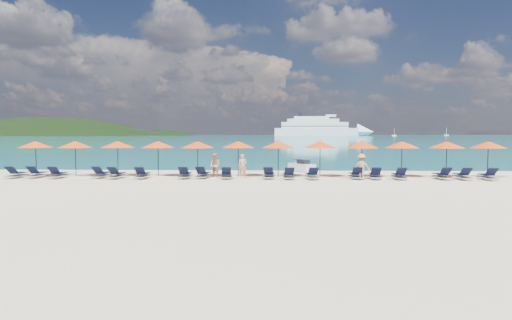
{
  "coord_description": "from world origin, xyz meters",
  "views": [
    {
      "loc": [
        0.93,
        -21.21,
        2.69
      ],
      "look_at": [
        0.0,
        3.0,
        1.2
      ],
      "focal_mm": 30.0,
      "sensor_mm": 36.0,
      "label": 1
    }
  ],
  "objects": [
    {
      "name": "ground",
      "position": [
        0.0,
        0.0,
        0.0
      ],
      "size": [
        1400.0,
        1400.0,
        0.0
      ],
      "primitive_type": "plane",
      "color": "beige"
    },
    {
      "name": "sea",
      "position": [
        0.0,
        660.0,
        0.01
      ],
      "size": [
        1600.0,
        1300.0,
        0.01
      ],
      "primitive_type": "cube",
      "color": "#1FA9B2",
      "rests_on": "ground"
    },
    {
      "name": "headland_main",
      "position": [
        -300.0,
        540.0,
        -38.0
      ],
      "size": [
        374.0,
        242.0,
        126.5
      ],
      "color": "black",
      "rests_on": "ground"
    },
    {
      "name": "headland_small",
      "position": [
        -150.0,
        560.0,
        -35.0
      ],
      "size": [
        162.0,
        126.0,
        85.5
      ],
      "color": "black",
      "rests_on": "ground"
    },
    {
      "name": "cruise_ship",
      "position": [
        74.1,
        583.03,
        10.04
      ],
      "size": [
        138.92,
        24.75,
        38.56
      ],
      "rotation": [
        0.0,
        0.0,
        -0.02
      ],
      "color": "white",
      "rests_on": "ground"
    },
    {
      "name": "sailboat_near",
      "position": [
        151.47,
        513.56,
        0.97
      ],
      "size": [
        5.15,
        1.72,
        9.45
      ],
      "color": "white",
      "rests_on": "ground"
    },
    {
      "name": "sailboat_far",
      "position": [
        244.97,
        588.39,
        1.08
      ],
      "size": [
        5.72,
        1.91,
        10.49
      ],
      "color": "white",
      "rests_on": "ground"
    },
    {
      "name": "jetski",
      "position": [
        3.03,
        9.3,
        0.35
      ],
      "size": [
        1.92,
        2.49,
        0.84
      ],
      "rotation": [
        0.0,
        0.0,
        0.51
      ],
      "color": "silver",
      "rests_on": "ground"
    },
    {
      "name": "beachgoer_a",
      "position": [
        -0.87,
        4.45,
        0.74
      ],
      "size": [
        0.54,
        0.35,
        1.47
      ],
      "primitive_type": "imported",
      "rotation": [
        0.0,
        0.0,
        -0.0
      ],
      "color": "tan",
      "rests_on": "ground"
    },
    {
      "name": "beachgoer_b",
      "position": [
        -2.58,
        4.82,
        0.74
      ],
      "size": [
        0.84,
        0.73,
        1.49
      ],
      "primitive_type": "imported",
      "rotation": [
        0.0,
        0.0,
        -0.53
      ],
      "color": "tan",
      "rests_on": "ground"
    },
    {
      "name": "beachgoer_c",
      "position": [
        6.18,
        4.08,
        0.76
      ],
      "size": [
        1.03,
        0.58,
        1.52
      ],
      "primitive_type": "imported",
      "rotation": [
        0.0,
        0.0,
        3.01
      ],
      "color": "tan",
      "rests_on": "ground"
    },
    {
      "name": "umbrella_0",
      "position": [
        -14.05,
        5.25,
        2.02
      ],
      "size": [
        2.1,
        2.1,
        2.28
      ],
      "color": "black",
      "rests_on": "ground"
    },
    {
      "name": "umbrella_1",
      "position": [
        -11.49,
        5.26,
        2.02
      ],
      "size": [
        2.1,
        2.1,
        2.28
      ],
      "color": "black",
      "rests_on": "ground"
    },
    {
      "name": "umbrella_2",
      "position": [
        -8.89,
        5.52,
        2.02
      ],
      "size": [
        2.1,
        2.1,
        2.28
      ],
      "color": "black",
      "rests_on": "ground"
    },
    {
      "name": "umbrella_3",
      "position": [
        -6.29,
        5.48,
        2.02
      ],
      "size": [
        2.1,
        2.1,
        2.28
      ],
      "color": "black",
      "rests_on": "ground"
    },
    {
      "name": "umbrella_4",
      "position": [
        -3.73,
        5.26,
        2.02
      ],
      "size": [
        2.1,
        2.1,
        2.28
      ],
      "color": "black",
      "rests_on": "ground"
    },
    {
      "name": "umbrella_5",
      "position": [
        -1.22,
        5.54,
        2.02
      ],
      "size": [
        2.1,
        2.1,
        2.28
      ],
      "color": "black",
      "rests_on": "ground"
    },
    {
      "name": "umbrella_6",
      "position": [
        1.29,
        5.48,
        2.02
      ],
      "size": [
        2.1,
        2.1,
        2.28
      ],
      "color": "black",
      "rests_on": "ground"
    },
    {
      "name": "umbrella_7",
      "position": [
        3.89,
        5.39,
        2.02
      ],
      "size": [
        2.1,
        2.1,
        2.28
      ],
      "color": "black",
      "rests_on": "ground"
    },
    {
      "name": "umbrella_8",
      "position": [
        6.44,
        5.29,
        2.02
      ],
      "size": [
        2.1,
        2.1,
        2.28
      ],
      "color": "black",
      "rests_on": "ground"
    },
    {
      "name": "umbrella_9",
      "position": [
        8.92,
        5.42,
        2.02
      ],
      "size": [
        2.1,
        2.1,
        2.28
      ],
      "color": "black",
      "rests_on": "ground"
    },
    {
      "name": "umbrella_10",
      "position": [
        11.6,
        5.37,
        2.02
      ],
      "size": [
        2.1,
        2.1,
        2.28
      ],
      "color": "black",
      "rests_on": "ground"
    },
    {
      "name": "umbrella_11",
      "position": [
        14.11,
        5.39,
        2.02
      ],
      "size": [
        2.1,
        2.1,
        2.28
      ],
      "color": "black",
      "rests_on": "ground"
    },
    {
      "name": "lounger_0",
      "position": [
        -14.64,
        4.14,
        0.24
      ],
      "size": [
        0.64,
        1.71,
        0.66
      ],
      "rotation": [
        0.0,
        0.0,
        -0.01
      ],
      "color": "silver",
      "rests_on": "ground"
    },
    {
      "name": "lounger_1",
      "position": [
        -13.47,
        4.31,
        0.24
      ],
      "size": [
        0.66,
        1.71,
        0.66
      ],
      "rotation": [
        0.0,
        0.0,
        0.02
      ],
      "color": "silver",
      "rests_on": "ground"
    },
    {
      "name": "lounger_2",
      "position": [
        -12.07,
        4.08,
        0.24
      ],
      "size": [
        0.73,
        1.74,
        0.66
      ],
      "rotation": [
        0.0,
        0.0,
        0.06
      ],
      "color": "silver",
      "rests_on": "ground"
    },
    {
      "name": "lounger_3",
      "position": [
        -9.45,
        4.3,
        0.24
      ],
      "size": [
        0.74,
        1.74,
        0.66
      ],
      "rotation": [
        0.0,
        0.0,
        -0.07
      ],
      "color": "silver",
      "rests_on": "ground"
    },
    {
      "name": "lounger_4",
      "position": [
        -8.41,
        4.0,
        0.24
      ],
      "size": [
        0.7,
        1.73,
        0.66
      ],
      "rotation": [
        0.0,
        0.0,
        -0.05
      ],
      "color": "silver",
      "rests_on": "ground"
    },
    {
      "name": "lounger_5",
      "position": [
        -6.88,
        4.04,
        0.24
      ],
      "size": [
        0.69,
        1.72,
        0.66
      ],
      "rotation": [
        0.0,
        0.0,
        0.04
      ],
      "color": "silver",
      "rests_on": "ground"
    },
    {
      "name": "lounger_6",
      "position": [
        -4.31,
        4.17,
        0.24
      ],
      "size": [
        0.65,
        1.71,
        0.66
      ],
      "rotation": [
        0.0,
        0.0,
        0.02
      ],
      "color": "silver",
      "rests_on": "ground"
    },
    {
      "name": "lounger_7",
      "position": [
        -3.26,
        4.35,
        0.24
      ],
      "size": [
        0.77,
        1.75,
        0.66
      ],
      "rotation": [
        0.0,
        0.0,
        -0.09
      ],
      "color": "silver",
      "rests_on": "ground"
    },
    {
      "name": "lounger_8",
      "position": [
        -1.81,
        4.14,
        0.24
      ],
      "size": [
        0.77,
        1.75,
        0.66
      ],
      "rotation": [
        0.0,
        0.0,
        0.09
      ],
      "color": "silver",
      "rests_on": "ground"
    },
    {
      "name": "lounger_9",
      "position": [
        0.73,
        4.26,
        0.24
      ],
      "size": [
        0.74,
        1.74,
        0.66
      ],
      "rotation": [
        0.0,
        0.0,
        -0.07
      ],
      "color": "silver",
      "rests_on": "ground"
    },
    {
      "name": "lounger_10",
      "position": [
        1.89,
        4.02,
        0.24
      ],
      "size": [
        0.69,
        1.73,
        0.66
      ],
      "rotation": [
        0.0,
        0.0,
        0.04
      ],
      "color": "silver",
      "rests_on": "ground"
    },
    {
      "name": "lounger_11",
      "position": [
        3.27,
        4.06,
        0.24
      ],
      "size": [
        0.75,
        1.74,
        0.66
      ],
      "rotation": [
        0.0,
        0.0,
        0.08
      ],
      "color": "silver",
      "rests_on": "ground"
    },
    {
      "name": "lounger_12",
      "position": [
        5.89,
        4.35,
        0.24
      ],
      "size": [
        0.63,
        1.7,
        0.66
      ],
      "rotation": [
        0.0,
        0.0,
        -0.01
      ],
      "color": "silver",
      "rests_on": "ground"
    },
    {
      "name": "lounger_13",
      "position": [
        7.0,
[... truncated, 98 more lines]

